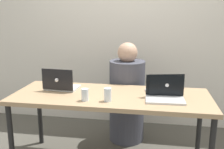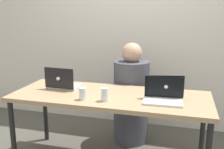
% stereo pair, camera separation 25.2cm
% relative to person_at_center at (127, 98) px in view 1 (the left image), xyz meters
% --- Properties ---
extents(back_wall, '(4.89, 0.10, 2.43)m').
position_rel_person_at_center_xyz_m(back_wall, '(-0.09, 0.56, 0.69)').
color(back_wall, silver).
rests_on(back_wall, ground).
extents(desk, '(1.88, 0.72, 0.75)m').
position_rel_person_at_center_xyz_m(desk, '(-0.09, -0.58, 0.16)').
color(desk, tan).
rests_on(desk, ground).
extents(person_at_center, '(0.48, 0.48, 1.18)m').
position_rel_person_at_center_xyz_m(person_at_center, '(0.00, 0.00, 0.00)').
color(person_at_center, '#444551').
rests_on(person_at_center, ground).
extents(laptop_front_right, '(0.35, 0.25, 0.21)m').
position_rel_person_at_center_xyz_m(laptop_front_right, '(0.41, -0.65, 0.27)').
color(laptop_front_right, silver).
rests_on(laptop_front_right, desk).
extents(laptop_back_left, '(0.34, 0.28, 0.23)m').
position_rel_person_at_center_xyz_m(laptop_back_left, '(-0.62, -0.50, 0.27)').
color(laptop_back_left, silver).
rests_on(laptop_back_left, desk).
extents(laptop_back_right, '(0.36, 0.29, 0.22)m').
position_rel_person_at_center_xyz_m(laptop_back_right, '(0.41, -0.50, 0.27)').
color(laptop_back_right, silver).
rests_on(laptop_back_right, desk).
extents(water_glass_left, '(0.06, 0.06, 0.11)m').
position_rel_person_at_center_xyz_m(water_glass_left, '(-0.29, -0.79, 0.27)').
color(water_glass_left, silver).
rests_on(water_glass_left, desk).
extents(water_glass_center, '(0.07, 0.07, 0.12)m').
position_rel_person_at_center_xyz_m(water_glass_center, '(-0.09, -0.77, 0.27)').
color(water_glass_center, silver).
rests_on(water_glass_center, desk).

